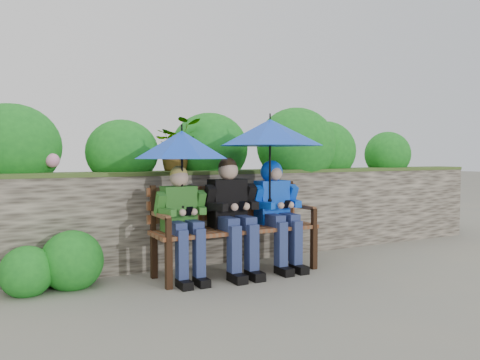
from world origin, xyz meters
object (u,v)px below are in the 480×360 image
umbrella_right (270,133)px  boy_right (276,204)px  umbrella_left (182,145)px  park_bench (233,222)px  boy_left (182,216)px  boy_middle (232,210)px

umbrella_right → boy_right: bearing=9.1°
umbrella_left → umbrella_right: umbrella_right is taller
boy_right → umbrella_left: (-1.06, 0.01, 0.62)m
park_bench → boy_right: (0.48, -0.07, 0.16)m
boy_left → boy_middle: boy_middle is taller
boy_right → umbrella_right: bearing=-170.9°
boy_right → boy_left: bearing=-179.6°
boy_left → umbrella_left: (0.01, 0.02, 0.68)m
boy_middle → boy_right: boy_middle is taller
boy_right → umbrella_right: size_ratio=1.03×
park_bench → umbrella_right: (0.39, -0.08, 0.92)m
boy_left → umbrella_left: umbrella_left is taller
boy_left → umbrella_right: size_ratio=0.99×
park_bench → boy_left: size_ratio=1.57×
umbrella_right → park_bench: bearing=167.7°
boy_left → boy_middle: (0.53, -0.01, 0.03)m
park_bench → umbrella_right: size_ratio=1.56×
park_bench → umbrella_left: umbrella_left is taller
boy_left → umbrella_left: bearing=68.3°
boy_middle → umbrella_left: bearing=176.8°
umbrella_right → umbrella_left: bearing=178.4°
boy_middle → umbrella_left: umbrella_left is taller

